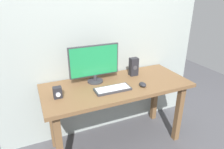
{
  "coord_description": "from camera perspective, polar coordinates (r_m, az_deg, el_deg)",
  "views": [
    {
      "loc": [
        -0.81,
        -1.71,
        1.68
      ],
      "look_at": [
        -0.06,
        0.0,
        0.89
      ],
      "focal_mm": 31.91,
      "sensor_mm": 36.0,
      "label": 1
    }
  ],
  "objects": [
    {
      "name": "ground_plane",
      "position": [
        2.53,
        1.25,
        -18.64
      ],
      "size": [
        6.0,
        6.0,
        0.0
      ],
      "primitive_type": "plane",
      "color": "#4C4C51"
    },
    {
      "name": "wall_back",
      "position": [
        2.24,
        -2.59,
        18.28
      ],
      "size": [
        2.51,
        0.04,
        3.0
      ],
      "primitive_type": "cube",
      "color": "#9EA8A3",
      "rests_on": "ground_plane"
    },
    {
      "name": "desk",
      "position": [
        2.15,
        1.4,
        -5.33
      ],
      "size": [
        1.55,
        0.66,
        0.77
      ],
      "color": "brown",
      "rests_on": "ground_plane"
    },
    {
      "name": "monitor",
      "position": [
        2.09,
        -5.08,
        3.38
      ],
      "size": [
        0.54,
        0.17,
        0.4
      ],
      "color": "#333338",
      "rests_on": "desk"
    },
    {
      "name": "keyboard_primary",
      "position": [
        1.97,
        0.19,
        -4.2
      ],
      "size": [
        0.36,
        0.16,
        0.02
      ],
      "color": "#333338",
      "rests_on": "desk"
    },
    {
      "name": "mouse",
      "position": [
        2.07,
        8.77,
        -2.84
      ],
      "size": [
        0.07,
        0.1,
        0.04
      ],
      "primitive_type": "ellipsoid",
      "rotation": [
        0.0,
        0.0,
        -0.05
      ],
      "color": "#232328",
      "rests_on": "desk"
    },
    {
      "name": "speaker_right",
      "position": [
        2.3,
        6.23,
        2.23
      ],
      "size": [
        0.09,
        0.07,
        0.21
      ],
      "color": "#232328",
      "rests_on": "desk"
    },
    {
      "name": "audio_controller",
      "position": [
        1.89,
        -15.34,
        -5.01
      ],
      "size": [
        0.08,
        0.07,
        0.11
      ],
      "color": "#232328",
      "rests_on": "desk"
    }
  ]
}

